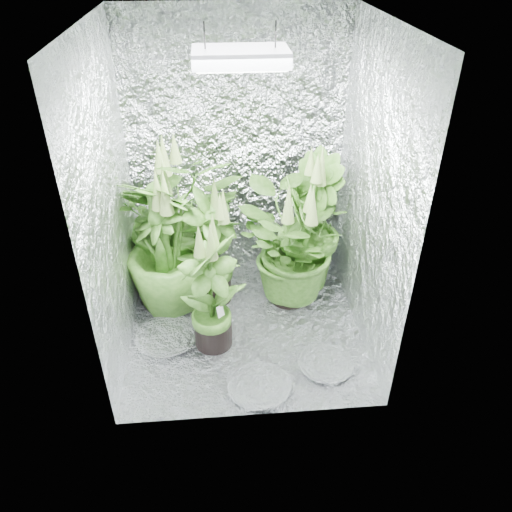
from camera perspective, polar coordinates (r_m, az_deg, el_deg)
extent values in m
plane|color=white|center=(3.63, -1.27, -7.74)|extent=(1.60, 1.60, 0.00)
cube|color=white|center=(3.78, -2.29, 11.99)|extent=(1.60, 0.02, 2.00)
cube|color=white|center=(2.38, -0.29, -2.46)|extent=(1.60, 0.02, 2.00)
cube|color=white|center=(3.12, -16.40, 5.59)|extent=(0.02, 1.60, 2.00)
cube|color=white|center=(3.20, 13.06, 6.82)|extent=(0.02, 1.60, 2.00)
cube|color=white|center=(2.74, -1.84, 25.30)|extent=(1.60, 1.60, 0.01)
cube|color=gray|center=(2.77, -1.78, 21.83)|extent=(0.50, 0.30, 0.08)
cube|color=white|center=(2.78, -1.76, 20.92)|extent=(0.46, 0.26, 0.01)
cylinder|color=black|center=(2.75, -5.91, 23.81)|extent=(0.01, 0.01, 0.13)
cylinder|color=black|center=(2.77, 2.25, 24.01)|extent=(0.01, 0.01, 0.13)
cylinder|color=black|center=(4.05, -8.49, -0.65)|extent=(0.30, 0.30, 0.27)
cylinder|color=#472915|center=(3.99, -8.63, 0.78)|extent=(0.28, 0.28, 0.03)
imported|color=#204710|center=(3.82, -9.03, 4.83)|extent=(1.05, 1.05, 1.09)
cone|color=#5A803A|center=(3.62, -9.71, 11.50)|extent=(0.10, 0.10, 0.27)
cylinder|color=black|center=(3.79, -4.77, -3.50)|extent=(0.25, 0.25, 0.22)
cylinder|color=#472915|center=(3.74, -4.84, -2.31)|extent=(0.23, 0.23, 0.03)
imported|color=#204710|center=(3.59, -5.03, 1.01)|extent=(0.65, 0.65, 0.88)
cone|color=#5A803A|center=(3.40, -5.35, 6.49)|extent=(0.08, 0.08, 0.22)
cylinder|color=black|center=(3.97, 5.57, -1.53)|extent=(0.27, 0.27, 0.24)
cylinder|color=#472915|center=(3.91, 5.66, -0.27)|extent=(0.25, 0.25, 0.03)
imported|color=#204710|center=(3.74, 5.93, 3.84)|extent=(0.59, 0.59, 1.04)
cone|color=#5A803A|center=(3.53, 6.37, 10.34)|extent=(0.09, 0.09, 0.24)
cylinder|color=black|center=(3.76, -9.73, -3.94)|extent=(0.30, 0.30, 0.27)
cylinder|color=#472915|center=(3.69, -9.91, -2.46)|extent=(0.28, 0.28, 0.03)
imported|color=#204710|center=(3.52, -10.37, 1.38)|extent=(0.79, 0.79, 1.03)
cone|color=#5A803A|center=(3.31, -11.16, 7.99)|extent=(0.10, 0.10, 0.27)
cylinder|color=black|center=(3.78, 3.84, -3.30)|extent=(0.29, 0.29, 0.26)
cylinder|color=#472915|center=(3.71, 3.90, -1.91)|extent=(0.26, 0.26, 0.03)
imported|color=#204710|center=(3.59, 4.04, 1.00)|extent=(0.89, 0.89, 0.87)
cone|color=#5A803A|center=(3.40, 4.28, 6.31)|extent=(0.09, 0.09, 0.26)
cylinder|color=black|center=(3.42, -4.91, -8.46)|extent=(0.25, 0.25, 0.23)
cylinder|color=#472915|center=(3.35, -4.99, -7.22)|extent=(0.23, 0.23, 0.03)
imported|color=#204710|center=(3.20, -5.20, -3.91)|extent=(0.62, 0.62, 0.86)
cone|color=#5A803A|center=(2.99, -5.57, 1.77)|extent=(0.08, 0.08, 0.23)
cylinder|color=black|center=(4.16, 6.73, -1.11)|extent=(0.15, 0.15, 0.08)
cylinder|color=black|center=(4.06, 6.89, 0.84)|extent=(0.13, 0.13, 0.11)
cylinder|color=#4C4C51|center=(4.04, 6.08, 0.67)|extent=(0.10, 0.31, 0.32)
torus|color=#4C4C51|center=(4.04, 6.08, 0.67)|extent=(0.10, 0.32, 0.33)
cube|color=white|center=(3.27, -4.11, -6.31)|extent=(0.05, 0.05, 0.08)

